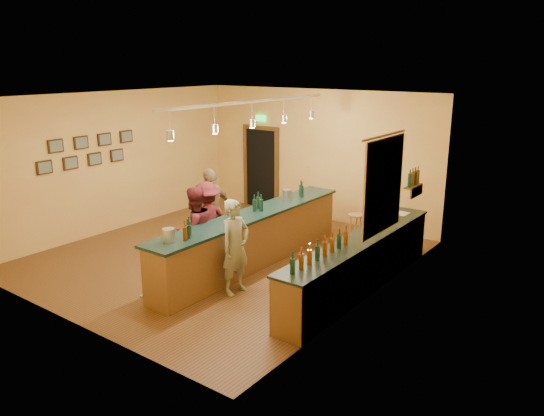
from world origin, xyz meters
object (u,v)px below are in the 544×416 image
Objects in this scene: customer_c at (207,221)px; back_counter at (359,263)px; bartender at (235,247)px; bar_stool at (356,221)px; customer_a at (195,232)px; customer_b at (212,210)px; tasting_bar at (253,235)px.

back_counter is at bearing 108.52° from customer_c.
bartender is at bearing -140.59° from back_counter.
customer_c reaches higher than back_counter.
back_counter is at bearing -47.14° from bartender.
back_counter is 2.77× the size of bartender.
bartender reaches higher than bar_stool.
customer_c reaches higher than bar_stool.
customer_a is 0.96× the size of customer_b.
bartender is (-1.64, -1.35, 0.34)m from back_counter.
customer_b is at bearing -179.56° from back_counter.
customer_c is (-3.18, -0.42, 0.29)m from back_counter.
bartender is 0.94× the size of customer_b.
bar_stool is at bearing 134.20° from customer_b.
customer_a is (-1.10, 0.15, 0.02)m from bartender.
customer_a is at bearing -156.38° from back_counter.
customer_c is (-0.44, 0.78, -0.06)m from customer_a.
back_counter is 3.42m from customer_b.
customer_b is 0.46m from customer_c.
customer_c reaches higher than tasting_bar.
customer_b is at bearing -137.89° from bar_stool.
bartender is 3.42m from bar_stool.
tasting_bar is at bearing 114.57° from customer_c.
tasting_bar is 3.10× the size of bartender.
tasting_bar is at bearing -115.71° from bar_stool.
bartender is 1.05× the size of customer_c.
customer_c is at bearing 62.18° from bartender.
customer_b is 2.52× the size of bar_stool.
customer_a is 3.61m from bar_stool.
tasting_bar reaches higher than bar_stool.
customer_b is (-1.20, 0.16, 0.27)m from tasting_bar.
customer_a is 1.34m from customer_b.
bar_stool is at bearing 64.29° from tasting_bar.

